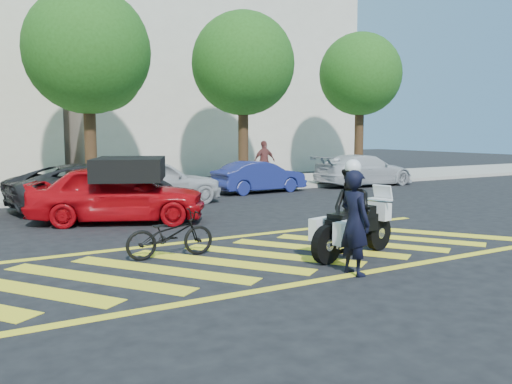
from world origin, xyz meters
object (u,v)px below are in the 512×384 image
red_convertible (118,193)px  officer_moto (352,212)px  officer_bike (355,223)px  bicycle (170,234)px  parked_mid_left (95,186)px  police_motorcycle (353,227)px  parked_mid_right (154,182)px  parked_right (259,177)px  parked_far_right (364,170)px

red_convertible → officer_moto: bearing=-132.0°
officer_bike → bicycle: bearing=38.9°
officer_moto → parked_mid_left: 9.08m
police_motorcycle → officer_moto: 0.29m
officer_moto → police_motorcycle: bearing=47.2°
bicycle → parked_mid_right: parked_mid_right is taller
parked_mid_right → parked_mid_left: bearing=92.0°
officer_bike → police_motorcycle: size_ratio=0.75×
bicycle → parked_mid_left: 7.04m
red_convertible → parked_mid_right: (1.99, 2.84, -0.02)m
officer_moto → parked_mid_left: bearing=-177.3°
bicycle → officer_moto: officer_moto is taller
parked_right → officer_moto: bearing=154.8°
bicycle → police_motorcycle: 3.41m
officer_moto → bicycle: bearing=-133.4°
bicycle → police_motorcycle: bearing=-116.2°
police_motorcycle → parked_right: (3.92, 10.10, 0.05)m
officer_bike → police_motorcycle: bearing=-39.7°
bicycle → police_motorcycle: (2.97, -1.67, 0.12)m
parked_mid_right → parked_right: size_ratio=1.18×
parked_mid_left → officer_moto: bearing=-170.2°
police_motorcycle → red_convertible: bearing=100.1°
bicycle → parked_far_right: bearing=-52.1°
red_convertible → parked_mid_right: bearing=-11.2°
parked_far_right → parked_mid_left: bearing=95.9°
officer_moto → parked_far_right: size_ratio=0.37×
police_motorcycle → parked_right: 10.83m
parked_mid_right → parked_far_right: (9.87, 1.25, -0.06)m
bicycle → red_convertible: red_convertible is taller
red_convertible → parked_mid_right: size_ratio=1.03×
officer_moto → red_convertible: 6.58m
bicycle → parked_mid_right: (2.25, 7.18, 0.30)m
officer_bike → police_motorcycle: officer_bike is taller
bicycle → parked_mid_right: 7.53m
bicycle → parked_mid_right: bearing=-14.3°
police_motorcycle → parked_right: size_ratio=0.63×
officer_bike → officer_moto: 1.26m
officer_moto → parked_far_right: bearing=123.6°
police_motorcycle → parked_right: bearing=54.7°
red_convertible → parked_right: 7.79m
bicycle → red_convertible: size_ratio=0.38×
bicycle → officer_moto: (2.96, -1.66, 0.41)m
parked_right → parked_far_right: bearing=-93.9°
bicycle → parked_right: parked_right is taller
red_convertible → parked_far_right: bearing=-47.1°
parked_mid_left → parked_far_right: parked_mid_left is taller
officer_bike → red_convertible: bearing=14.7°
police_motorcycle → parked_right: parked_right is taller
red_convertible → parked_far_right: size_ratio=0.96×
officer_moto → parked_mid_right: officer_moto is taller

